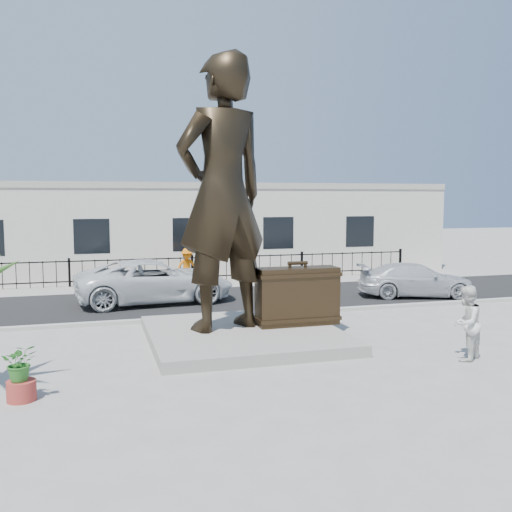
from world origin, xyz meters
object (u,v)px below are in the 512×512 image
at_px(statue, 222,193).
at_px(tourist, 466,323).
at_px(suitcase, 297,296).
at_px(car_white, 155,281).

xyz_separation_m(statue, tourist, (5.23, -3.70, -3.16)).
distance_m(suitcase, car_white, 7.12).
relative_size(suitcase, tourist, 1.28).
bearing_deg(car_white, suitcase, -156.99).
bearing_deg(suitcase, car_white, 118.55).
bearing_deg(car_white, statue, -174.34).
xyz_separation_m(statue, car_white, (-1.23, 6.15, -3.25)).
distance_m(statue, car_white, 7.06).
relative_size(statue, tourist, 4.10).
distance_m(suitcase, tourist, 4.73).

